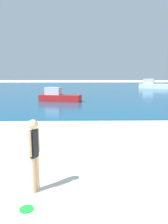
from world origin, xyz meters
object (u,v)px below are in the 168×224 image
Objects in this scene: frisbee at (26,209)px; boat_far at (153,85)px; boat_near at (59,97)px; person_standing at (34,151)px.

frisbee is 0.05× the size of boat_far.
frisbee is 16.61m from boat_near.
boat_near is at bearing -103.19° from boat_far.
boat_far is (14.65, 36.09, 0.66)m from frisbee.
frisbee is 38.96m from boat_far.
frisbee is at bearing -160.49° from person_standing.
frisbee is 0.06× the size of boat_near.
person_standing is 6.14× the size of frisbee.
frisbee is at bearing -86.58° from boat_far.
person_standing is 0.40× the size of boat_near.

